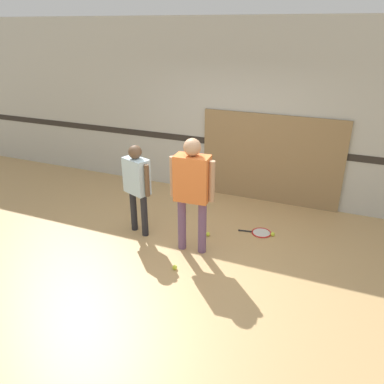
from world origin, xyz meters
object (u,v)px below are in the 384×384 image
(tennis_ball_by_spare_racket, at_px, (273,234))
(tennis_ball_stray_left, at_px, (208,234))
(person_instructor, at_px, (192,184))
(racket_spare_on_floor, at_px, (260,233))
(person_student_left, at_px, (137,181))
(tennis_ball_near_instructor, at_px, (175,267))

(tennis_ball_by_spare_racket, height_order, tennis_ball_stray_left, same)
(person_instructor, distance_m, tennis_ball_stray_left, 1.12)
(racket_spare_on_floor, bearing_deg, person_student_left, 11.48)
(tennis_ball_near_instructor, height_order, tennis_ball_by_spare_racket, same)
(person_instructor, bearing_deg, person_student_left, 167.35)
(tennis_ball_near_instructor, xyz_separation_m, tennis_ball_stray_left, (0.11, 1.00, 0.00))
(tennis_ball_by_spare_racket, bearing_deg, person_instructor, -140.52)
(person_instructor, xyz_separation_m, tennis_ball_by_spare_racket, (1.03, 0.85, -1.02))
(tennis_ball_stray_left, bearing_deg, racket_spare_on_floor, 28.33)
(tennis_ball_near_instructor, relative_size, tennis_ball_stray_left, 1.00)
(person_student_left, height_order, tennis_ball_near_instructor, person_student_left)
(tennis_ball_by_spare_racket, bearing_deg, tennis_ball_near_instructor, -127.09)
(tennis_ball_near_instructor, relative_size, tennis_ball_by_spare_racket, 1.00)
(person_instructor, bearing_deg, racket_spare_on_floor, 42.34)
(person_student_left, xyz_separation_m, tennis_ball_by_spare_racket, (1.99, 0.69, -0.86))
(racket_spare_on_floor, relative_size, tennis_ball_near_instructor, 8.33)
(person_instructor, relative_size, person_student_left, 1.17)
(person_student_left, bearing_deg, racket_spare_on_floor, 41.99)
(person_instructor, bearing_deg, tennis_ball_stray_left, 76.19)
(person_student_left, relative_size, tennis_ball_by_spare_racket, 21.94)
(person_student_left, distance_m, tennis_ball_near_instructor, 1.46)
(person_instructor, height_order, tennis_ball_near_instructor, person_instructor)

